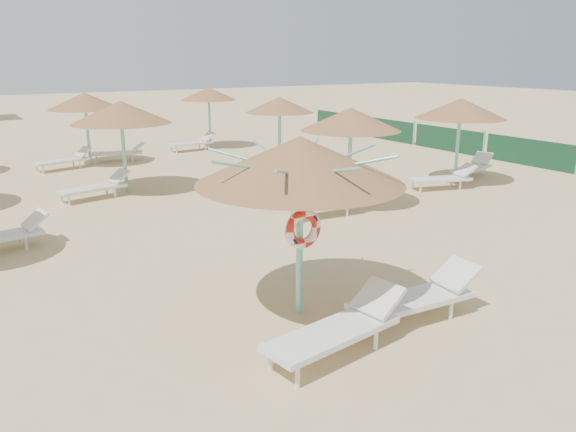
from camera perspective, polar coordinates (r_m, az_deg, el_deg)
ground at (r=9.29m, az=1.70°, el=-9.42°), size 120.00×120.00×0.00m
main_palapa at (r=8.40m, az=1.23°, el=5.61°), size 3.17×3.17×2.84m
lounger_main_a at (r=7.89m, az=5.31°, el=-11.22°), size 2.27×0.97×0.80m
lounger_main_b at (r=9.05m, az=13.12°, el=-7.93°), size 2.22×0.79×0.79m
palapa_field at (r=17.86m, az=-13.58°, el=10.15°), size 19.16×14.11×2.73m
windbreak_fence at (r=25.43m, az=16.02°, el=7.48°), size 0.08×19.84×1.10m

